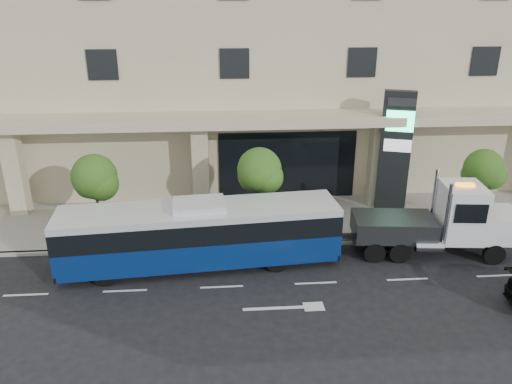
# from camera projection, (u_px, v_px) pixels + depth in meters

# --- Properties ---
(ground) EXTENTS (120.00, 120.00, 0.00)m
(ground) POSITION_uv_depth(u_px,v_px,m) (310.00, 265.00, 22.60)
(ground) COLOR black
(ground) RESTS_ON ground
(sidewalk) EXTENTS (120.00, 6.00, 0.15)m
(sidewalk) POSITION_uv_depth(u_px,v_px,m) (294.00, 218.00, 27.21)
(sidewalk) COLOR gray
(sidewalk) RESTS_ON ground
(curb) EXTENTS (120.00, 0.30, 0.15)m
(curb) POSITION_uv_depth(u_px,v_px,m) (302.00, 244.00, 24.43)
(curb) COLOR gray
(curb) RESTS_ON ground
(convention_center) EXTENTS (60.00, 17.60, 20.00)m
(convention_center) POSITION_uv_depth(u_px,v_px,m) (275.00, 19.00, 33.27)
(convention_center) COLOR #BDAC8D
(convention_center) RESTS_ON ground
(tree_left) EXTENTS (2.27, 2.20, 4.22)m
(tree_left) POSITION_uv_depth(u_px,v_px,m) (95.00, 180.00, 24.10)
(tree_left) COLOR #422B19
(tree_left) RESTS_ON sidewalk
(tree_mid) EXTENTS (2.28, 2.20, 4.38)m
(tree_mid) POSITION_uv_depth(u_px,v_px,m) (260.00, 173.00, 24.60)
(tree_mid) COLOR #422B19
(tree_mid) RESTS_ON sidewalk
(tree_right) EXTENTS (2.10, 2.00, 4.04)m
(tree_right) POSITION_uv_depth(u_px,v_px,m) (484.00, 171.00, 25.49)
(tree_right) COLOR #422B19
(tree_right) RESTS_ON sidewalk
(city_bus) EXTENTS (12.47, 3.62, 3.11)m
(city_bus) POSITION_uv_depth(u_px,v_px,m) (200.00, 233.00, 22.09)
(city_bus) COLOR black
(city_bus) RESTS_ON ground
(tow_truck) EXTENTS (8.57, 2.87, 3.88)m
(tow_truck) POSITION_uv_depth(u_px,v_px,m) (443.00, 223.00, 23.10)
(tow_truck) COLOR #2D3033
(tow_truck) RESTS_ON ground
(signage_pylon) EXTENTS (1.75, 1.10, 6.66)m
(signage_pylon) POSITION_uv_depth(u_px,v_px,m) (395.00, 151.00, 27.13)
(signage_pylon) COLOR black
(signage_pylon) RESTS_ON sidewalk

